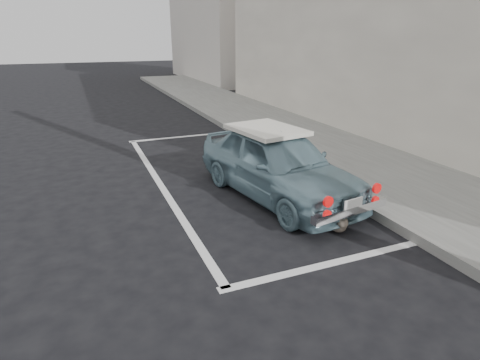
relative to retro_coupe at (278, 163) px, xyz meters
name	(u,v)px	position (x,y,z in m)	size (l,w,h in m)	color
ground	(278,252)	(-0.86, -1.71, -0.60)	(80.00, 80.00, 0.00)	black
sidewalk	(374,171)	(2.34, 0.29, -0.52)	(2.80, 40.00, 0.15)	#62635E
building_far	(219,10)	(5.49, 18.29, 3.40)	(3.50, 10.00, 8.00)	beige
pline_rear	(333,263)	(-0.36, -2.21, -0.59)	(3.00, 0.12, 0.01)	silver
pline_front	(185,137)	(-0.36, 4.79, -0.59)	(3.00, 0.12, 0.01)	silver
pline_side	(161,185)	(-1.76, 1.29, -0.59)	(0.12, 7.00, 0.01)	silver
retro_coupe	(278,163)	(0.00, 0.00, 0.00)	(1.93, 3.65, 1.18)	gray
cat	(338,222)	(0.20, -1.50, -0.46)	(0.31, 0.55, 0.30)	#63564B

